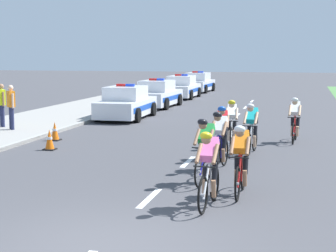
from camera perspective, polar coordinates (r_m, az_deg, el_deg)
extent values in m
plane|color=#424247|center=(8.96, -7.07, -12.06)|extent=(160.00, 160.00, 0.00)
cube|color=gray|center=(24.70, -13.17, 0.46)|extent=(4.41, 60.00, 0.12)
cube|color=#9E9E99|center=(23.82, -8.59, 0.33)|extent=(0.16, 60.00, 0.13)
cube|color=white|center=(11.68, -1.90, -7.34)|extent=(0.14, 1.60, 0.01)
cube|color=white|center=(15.47, 2.04, -3.66)|extent=(0.14, 1.60, 0.01)
cube|color=white|center=(19.35, 4.39, -1.43)|extent=(0.14, 1.60, 0.01)
cube|color=white|center=(23.27, 5.95, 0.06)|extent=(0.14, 1.60, 0.01)
cube|color=white|center=(27.22, 7.06, 1.11)|extent=(0.14, 1.60, 0.01)
cube|color=white|center=(31.17, 7.89, 1.90)|extent=(0.14, 1.60, 0.01)
cube|color=white|center=(35.14, 8.54, 2.51)|extent=(0.14, 1.60, 0.01)
torus|color=black|center=(10.49, 3.56, -7.04)|extent=(0.09, 0.73, 0.72)
cylinder|color=#99999E|center=(10.49, 3.56, -7.04)|extent=(0.06, 0.06, 0.06)
torus|color=black|center=(11.43, 4.76, -5.83)|extent=(0.09, 0.73, 0.72)
cylinder|color=#99999E|center=(11.43, 4.76, -5.83)|extent=(0.06, 0.06, 0.06)
cylinder|color=white|center=(10.80, 4.16, -3.70)|extent=(0.07, 0.55, 0.04)
cylinder|color=white|center=(10.70, 3.93, -5.58)|extent=(0.07, 0.48, 0.63)
cylinder|color=white|center=(11.05, 4.38, -5.05)|extent=(0.04, 0.04, 0.65)
cylinder|color=black|center=(10.47, 3.72, -4.16)|extent=(0.42, 0.06, 0.03)
cube|color=black|center=(10.98, 4.40, -3.30)|extent=(0.11, 0.23, 0.05)
cube|color=pink|center=(10.82, 4.26, -2.38)|extent=(0.32, 0.57, 0.45)
cube|color=black|center=(10.96, 4.39, -3.10)|extent=(0.29, 0.22, 0.18)
cylinder|color=black|center=(10.96, 4.77, -4.94)|extent=(0.12, 0.23, 0.40)
cylinder|color=#9E7051|center=(10.95, 4.66, -6.38)|extent=(0.10, 0.16, 0.36)
cylinder|color=black|center=(11.00, 3.85, -4.89)|extent=(0.12, 0.18, 0.40)
cylinder|color=#9E7051|center=(10.99, 3.74, -6.32)|extent=(0.10, 0.13, 0.36)
cylinder|color=#9E7051|center=(10.59, 4.84, -2.88)|extent=(0.10, 0.41, 0.35)
cylinder|color=#9E7051|center=(10.66, 3.16, -2.79)|extent=(0.10, 0.41, 0.35)
sphere|color=#9E7051|center=(10.50, 3.90, -1.36)|extent=(0.19, 0.19, 0.19)
ellipsoid|color=yellow|center=(10.48, 3.89, -1.01)|extent=(0.25, 0.33, 0.24)
torus|color=black|center=(11.43, 7.09, -5.86)|extent=(0.05, 0.72, 0.72)
cylinder|color=#99999E|center=(11.43, 7.09, -5.86)|extent=(0.06, 0.06, 0.06)
torus|color=black|center=(12.40, 7.67, -4.82)|extent=(0.05, 0.72, 0.72)
cylinder|color=#99999E|center=(12.40, 7.67, -4.82)|extent=(0.06, 0.06, 0.06)
cylinder|color=#B21919|center=(11.76, 7.41, -2.82)|extent=(0.04, 0.55, 0.04)
cylinder|color=#B21919|center=(11.65, 7.28, -4.53)|extent=(0.05, 0.48, 0.63)
cylinder|color=#B21919|center=(12.02, 7.50, -4.08)|extent=(0.04, 0.04, 0.65)
cylinder|color=black|center=(11.42, 7.19, -3.22)|extent=(0.42, 0.03, 0.03)
cube|color=black|center=(11.95, 7.53, -2.46)|extent=(0.10, 0.22, 0.05)
cube|color=orange|center=(11.80, 7.47, -1.61)|extent=(0.29, 0.54, 0.47)
cube|color=black|center=(11.93, 7.52, -2.28)|extent=(0.28, 0.20, 0.18)
cylinder|color=black|center=(11.94, 7.90, -3.96)|extent=(0.11, 0.22, 0.40)
cylinder|color=#9E7051|center=(11.92, 7.83, -5.28)|extent=(0.09, 0.16, 0.36)
cylinder|color=black|center=(11.96, 7.04, -3.93)|extent=(0.11, 0.17, 0.40)
cylinder|color=#9E7051|center=(11.94, 6.97, -5.24)|extent=(0.09, 0.12, 0.36)
cylinder|color=#9E7051|center=(11.58, 8.13, -2.04)|extent=(0.08, 0.40, 0.35)
cylinder|color=#9E7051|center=(11.61, 6.56, -1.98)|extent=(0.08, 0.40, 0.35)
sphere|color=#9E7051|center=(11.47, 7.31, -0.65)|extent=(0.19, 0.19, 0.19)
ellipsoid|color=white|center=(11.45, 7.31, -0.34)|extent=(0.23, 0.32, 0.24)
torus|color=black|center=(12.50, 3.22, -4.67)|extent=(0.13, 0.72, 0.72)
cylinder|color=#99999E|center=(12.50, 3.22, -4.67)|extent=(0.07, 0.07, 0.06)
torus|color=black|center=(13.44, 4.46, -3.82)|extent=(0.13, 0.72, 0.72)
cylinder|color=#99999E|center=(13.44, 4.46, -3.82)|extent=(0.07, 0.07, 0.06)
cylinder|color=#1E1E99|center=(12.82, 3.82, -1.92)|extent=(0.10, 0.55, 0.04)
cylinder|color=#1E1E99|center=(12.72, 3.59, -3.48)|extent=(0.10, 0.48, 0.63)
cylinder|color=#1E1E99|center=(13.07, 4.06, -3.10)|extent=(0.04, 0.04, 0.65)
cylinder|color=black|center=(12.50, 3.37, -2.25)|extent=(0.42, 0.08, 0.03)
cube|color=black|center=(13.01, 4.07, -1.61)|extent=(0.12, 0.23, 0.05)
cube|color=green|center=(12.86, 3.93, -0.81)|extent=(0.34, 0.57, 0.46)
cube|color=black|center=(12.99, 4.06, -1.44)|extent=(0.30, 0.23, 0.18)
cylinder|color=black|center=(12.98, 4.37, -2.99)|extent=(0.13, 0.23, 0.40)
cylinder|color=#9E7051|center=(12.95, 4.26, -4.20)|extent=(0.11, 0.16, 0.36)
cylinder|color=black|center=(13.03, 3.61, -2.95)|extent=(0.13, 0.18, 0.40)
cylinder|color=#9E7051|center=(13.00, 3.50, -4.15)|extent=(0.10, 0.13, 0.36)
cylinder|color=#9E7051|center=(12.62, 4.35, -1.20)|extent=(0.12, 0.41, 0.35)
cylinder|color=#9E7051|center=(12.71, 2.96, -1.13)|extent=(0.12, 0.41, 0.35)
sphere|color=#9E7051|center=(12.54, 3.55, 0.09)|extent=(0.19, 0.19, 0.19)
ellipsoid|color=black|center=(12.52, 3.54, 0.38)|extent=(0.26, 0.34, 0.24)
torus|color=black|center=(14.00, 4.78, -3.36)|extent=(0.12, 0.72, 0.72)
cylinder|color=#99999E|center=(14.00, 4.78, -3.36)|extent=(0.07, 0.07, 0.06)
torus|color=black|center=(14.96, 5.78, -2.68)|extent=(0.12, 0.72, 0.72)
cylinder|color=#99999E|center=(14.96, 5.78, -2.68)|extent=(0.07, 0.07, 0.06)
cylinder|color=#1E1E99|center=(14.34, 5.27, -0.93)|extent=(0.10, 0.55, 0.04)
cylinder|color=#1E1E99|center=(14.23, 5.08, -2.32)|extent=(0.09, 0.48, 0.63)
cylinder|color=#1E1E99|center=(14.58, 5.45, -2.01)|extent=(0.04, 0.04, 0.65)
cylinder|color=black|center=(14.01, 4.91, -1.21)|extent=(0.42, 0.07, 0.03)
cube|color=black|center=(14.53, 5.47, -0.67)|extent=(0.12, 0.23, 0.05)
cube|color=white|center=(14.38, 5.36, 0.05)|extent=(0.34, 0.57, 0.47)
cube|color=black|center=(14.51, 5.46, -0.52)|extent=(0.30, 0.23, 0.18)
cylinder|color=black|center=(14.50, 5.74, -1.91)|extent=(0.13, 0.23, 0.40)
cylinder|color=#9E7051|center=(14.47, 5.65, -2.99)|extent=(0.11, 0.16, 0.36)
cylinder|color=black|center=(14.54, 5.05, -1.87)|extent=(0.13, 0.18, 0.40)
cylinder|color=#9E7051|center=(14.51, 4.96, -2.95)|extent=(0.10, 0.13, 0.36)
cylinder|color=#9E7051|center=(14.14, 5.76, -0.28)|extent=(0.12, 0.41, 0.35)
cylinder|color=#9E7051|center=(14.22, 4.51, -0.22)|extent=(0.12, 0.41, 0.35)
sphere|color=#9E7051|center=(14.07, 5.06, 0.88)|extent=(0.19, 0.19, 0.19)
ellipsoid|color=black|center=(14.05, 5.06, 1.13)|extent=(0.26, 0.34, 0.24)
torus|color=black|center=(15.43, 5.40, -2.36)|extent=(0.10, 0.73, 0.72)
cylinder|color=#99999E|center=(15.43, 5.40, -2.36)|extent=(0.06, 0.06, 0.06)
torus|color=black|center=(16.42, 5.63, -1.77)|extent=(0.10, 0.73, 0.72)
cylinder|color=#99999E|center=(16.42, 5.63, -1.77)|extent=(0.06, 0.06, 0.06)
cylinder|color=black|center=(15.80, 5.53, -0.16)|extent=(0.08, 0.55, 0.04)
cylinder|color=black|center=(15.67, 5.47, -1.42)|extent=(0.08, 0.48, 0.63)
cylinder|color=black|center=(16.04, 5.56, -1.14)|extent=(0.04, 0.04, 0.65)
cylinder|color=black|center=(15.45, 5.44, -0.41)|extent=(0.42, 0.06, 0.03)
cube|color=black|center=(15.99, 5.58, 0.07)|extent=(0.12, 0.23, 0.05)
cube|color=red|center=(15.84, 5.56, 0.73)|extent=(0.32, 0.56, 0.46)
cube|color=black|center=(15.97, 5.58, 0.21)|extent=(0.29, 0.22, 0.18)
cylinder|color=black|center=(15.97, 5.87, -1.04)|extent=(0.13, 0.23, 0.40)
cylinder|color=#9E7051|center=(15.93, 5.84, -2.02)|extent=(0.10, 0.16, 0.36)
cylinder|color=black|center=(15.98, 5.23, -1.03)|extent=(0.12, 0.18, 0.40)
cylinder|color=#9E7051|center=(15.94, 5.20, -2.01)|extent=(0.10, 0.13, 0.36)
cylinder|color=#9E7051|center=(15.62, 6.09, 0.45)|extent=(0.11, 0.41, 0.35)
cylinder|color=#9E7051|center=(15.65, 4.92, 0.47)|extent=(0.11, 0.41, 0.35)
sphere|color=#9E7051|center=(15.52, 5.50, 1.49)|extent=(0.19, 0.19, 0.19)
ellipsoid|color=blue|center=(15.50, 5.50, 1.72)|extent=(0.25, 0.33, 0.24)
torus|color=black|center=(16.36, 8.17, -1.84)|extent=(0.12, 0.72, 0.72)
cylinder|color=#99999E|center=(16.36, 8.17, -1.84)|extent=(0.07, 0.07, 0.06)
torus|color=black|center=(17.33, 8.81, -1.34)|extent=(0.12, 0.72, 0.72)
cylinder|color=#99999E|center=(17.33, 8.81, -1.34)|extent=(0.07, 0.07, 0.06)
cylinder|color=silver|center=(16.72, 8.50, 0.21)|extent=(0.09, 0.55, 0.04)
cylinder|color=silver|center=(16.59, 8.37, -0.97)|extent=(0.09, 0.48, 0.63)
cylinder|color=silver|center=(16.96, 8.61, -0.73)|extent=(0.04, 0.04, 0.65)
cylinder|color=black|center=(16.38, 8.27, 0.00)|extent=(0.42, 0.07, 0.03)
cube|color=black|center=(16.91, 8.63, 0.43)|extent=(0.12, 0.23, 0.05)
cube|color=#19B2B7|center=(16.77, 8.57, 1.06)|extent=(0.33, 0.57, 0.46)
cube|color=black|center=(16.90, 8.63, 0.56)|extent=(0.30, 0.23, 0.18)
cylinder|color=black|center=(16.88, 8.87, -0.63)|extent=(0.13, 0.23, 0.40)
cylinder|color=tan|center=(16.84, 8.81, -1.56)|extent=(0.10, 0.16, 0.36)
cylinder|color=black|center=(16.91, 8.27, -0.61)|extent=(0.13, 0.18, 0.40)
cylinder|color=tan|center=(16.87, 8.21, -1.53)|extent=(0.10, 0.13, 0.36)
cylinder|color=tan|center=(16.53, 8.97, 0.78)|extent=(0.12, 0.41, 0.35)
cylinder|color=tan|center=(16.59, 7.88, 0.83)|extent=(0.12, 0.41, 0.35)
sphere|color=tan|center=(16.45, 8.39, 1.78)|extent=(0.19, 0.19, 0.19)
ellipsoid|color=white|center=(16.43, 8.39, 2.00)|extent=(0.26, 0.34, 0.24)
torus|color=black|center=(17.46, 6.42, -1.23)|extent=(0.10, 0.73, 0.72)
cylinder|color=#99999E|center=(17.46, 6.42, -1.23)|extent=(0.06, 0.06, 0.06)
torus|color=black|center=(18.45, 6.56, -0.77)|extent=(0.10, 0.73, 0.72)
cylinder|color=#99999E|center=(18.45, 6.56, -0.77)|extent=(0.06, 0.06, 0.06)
cylinder|color=white|center=(17.83, 6.51, 0.69)|extent=(0.08, 0.55, 0.04)
cylinder|color=white|center=(17.70, 6.47, -0.41)|extent=(0.08, 0.48, 0.63)
cylinder|color=white|center=(18.07, 6.52, -0.19)|extent=(0.04, 0.04, 0.65)
cylinder|color=black|center=(17.49, 6.46, 0.50)|extent=(0.42, 0.06, 0.03)
cube|color=black|center=(18.02, 6.54, 0.89)|extent=(0.12, 0.23, 0.05)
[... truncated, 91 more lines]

